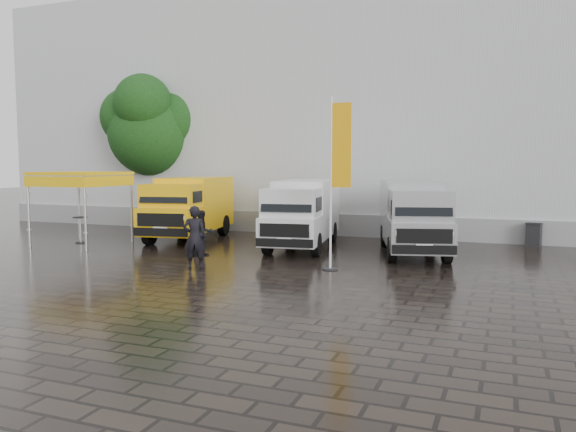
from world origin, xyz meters
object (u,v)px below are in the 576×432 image
person_front (195,237)px  person_tent (203,233)px  cocktail_table (81,230)px  van_white (303,214)px  van_silver (413,218)px  canopy_tent (80,177)px  van_yellow (189,209)px  flagpole (337,173)px  wheelie_bin (534,234)px

person_front → person_tent: bearing=-88.6°
cocktail_table → person_front: size_ratio=0.55×
van_white → person_front: 5.65m
van_silver → cocktail_table: size_ratio=5.58×
canopy_tent → person_tent: (5.97, -0.63, -1.93)m
van_white → person_tent: size_ratio=3.73×
van_yellow → person_tent: van_yellow is taller
flagpole → person_tent: 5.70m
van_yellow → van_white: (5.41, -0.49, -0.03)m
canopy_tent → van_white: bearing=16.0°
canopy_tent → cocktail_table: size_ratio=2.74×
wheelie_bin → person_front: bearing=-125.7°
canopy_tent → van_yellow: bearing=42.7°
van_silver → person_front: size_ratio=3.07×
van_white → person_tent: bearing=-138.7°
van_yellow → flagpole: bearing=-39.2°
cocktail_table → person_tent: 6.48m
person_front → person_tent: 2.53m
wheelie_bin → van_yellow: bearing=-154.8°
van_white → wheelie_bin: 9.24m
van_white → van_silver: 4.23m
canopy_tent → flagpole: flagpole is taller
cocktail_table → wheelie_bin: 18.41m
van_white → flagpole: (2.54, -3.99, 1.67)m
canopy_tent → person_tent: canopy_tent is taller
van_yellow → flagpole: size_ratio=1.09×
van_silver → person_tent: bearing=-170.5°
van_silver → cocktail_table: 13.48m
canopy_tent → person_tent: bearing=-6.1°
person_front → van_yellow: bearing=-80.4°
van_silver → flagpole: size_ratio=1.14×
cocktail_table → person_tent: bearing=-9.3°
person_tent → van_yellow: bearing=76.8°
van_yellow → flagpole: flagpole is taller
van_white → cocktail_table: size_ratio=5.57×
canopy_tent → person_front: size_ratio=1.51×
van_yellow → van_silver: (9.64, -0.41, -0.02)m
flagpole → person_tent: bearing=170.4°
canopy_tent → person_tent: 6.31m
van_yellow → canopy_tent: 4.60m
van_yellow → van_white: 5.43m
flagpole → person_front: (-4.15, -1.42, -1.99)m
van_white → person_tent: van_white is taller
flagpole → person_front: bearing=-161.1°
person_tent → wheelie_bin: bearing=-18.8°
van_yellow → cocktail_table: size_ratio=5.34×
wheelie_bin → person_front: person_front is taller
flagpole → cocktail_table: size_ratio=4.88×
van_yellow → flagpole: 9.27m
van_white → person_front: (-1.61, -5.41, -0.32)m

